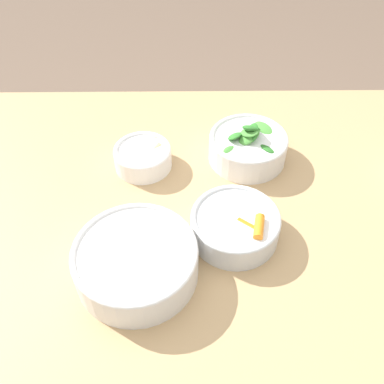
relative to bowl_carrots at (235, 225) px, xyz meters
name	(u,v)px	position (x,y,z in m)	size (l,w,h in m)	color
ground_plane	(177,372)	(0.12, -0.04, -0.75)	(10.00, 10.00, 0.00)	brown
dining_table	(169,254)	(0.12, -0.04, -0.14)	(1.21, 0.84, 0.73)	tan
bowl_carrots	(235,225)	(0.00, 0.00, 0.00)	(0.15, 0.15, 0.06)	silver
bowl_greens	(248,146)	(-0.04, -0.20, 0.01)	(0.16, 0.16, 0.09)	white
bowl_beans_hotdog	(136,262)	(0.17, 0.08, 0.00)	(0.20, 0.20, 0.07)	white
bowl_cookies	(143,156)	(0.17, -0.18, 0.00)	(0.12, 0.12, 0.05)	white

